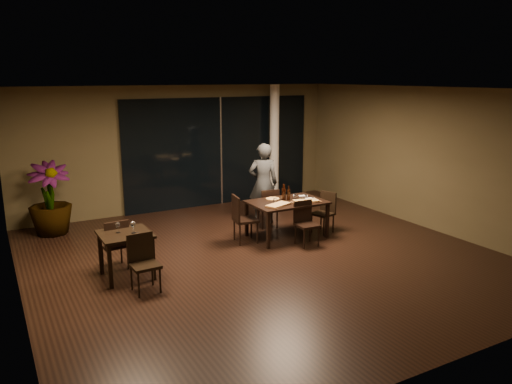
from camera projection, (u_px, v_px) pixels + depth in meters
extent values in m
plane|color=black|center=(263.00, 257.00, 9.06)|extent=(8.00, 8.00, 0.00)
cube|color=#453C25|center=(182.00, 148.00, 12.17)|extent=(8.00, 0.10, 3.00)
cube|color=#453C25|center=(454.00, 243.00, 5.26)|extent=(8.00, 0.10, 3.00)
cube|color=#453C25|center=(7.00, 205.00, 6.81)|extent=(0.10, 8.00, 3.00)
cube|color=#453C25|center=(429.00, 158.00, 10.62)|extent=(0.10, 8.00, 3.00)
cube|color=silver|center=(264.00, 88.00, 8.37)|extent=(8.00, 8.00, 0.04)
cube|color=black|center=(220.00, 151.00, 12.60)|extent=(5.00, 0.06, 2.70)
cylinder|color=silver|center=(274.00, 143.00, 12.96)|extent=(0.24, 0.24, 3.00)
cube|color=black|center=(287.00, 202.00, 10.05)|extent=(1.50, 1.00, 0.04)
cube|color=black|center=(268.00, 231.00, 9.43)|extent=(0.06, 0.06, 0.71)
cube|color=black|center=(327.00, 221.00, 10.08)|extent=(0.06, 0.06, 0.71)
cube|color=black|center=(247.00, 219.00, 10.18)|extent=(0.06, 0.06, 0.71)
cube|color=black|center=(303.00, 211.00, 10.83)|extent=(0.06, 0.06, 0.71)
cube|color=black|center=(125.00, 234.00, 8.02)|extent=(0.80, 0.80, 0.04)
cube|color=black|center=(110.00, 267.00, 7.66)|extent=(0.06, 0.06, 0.71)
cube|color=black|center=(153.00, 259.00, 7.98)|extent=(0.06, 0.06, 0.71)
cube|color=black|center=(100.00, 253.00, 8.24)|extent=(0.06, 0.06, 0.71)
cube|color=black|center=(141.00, 247.00, 8.56)|extent=(0.06, 0.06, 0.71)
cube|color=black|center=(267.00, 209.00, 10.79)|extent=(0.47, 0.47, 0.05)
cylinder|color=black|center=(272.00, 215.00, 11.04)|extent=(0.03, 0.03, 0.41)
cylinder|color=black|center=(258.00, 216.00, 10.94)|extent=(0.03, 0.03, 0.41)
cylinder|color=black|center=(277.00, 219.00, 10.74)|extent=(0.03, 0.03, 0.41)
cylinder|color=black|center=(263.00, 220.00, 10.63)|extent=(0.03, 0.03, 0.41)
cube|color=black|center=(270.00, 200.00, 10.57)|extent=(0.40, 0.11, 0.45)
cube|color=black|center=(307.00, 225.00, 9.61)|extent=(0.42, 0.42, 0.05)
cylinder|color=black|center=(304.00, 239.00, 9.44)|extent=(0.03, 0.03, 0.41)
cylinder|color=black|center=(319.00, 236.00, 9.58)|extent=(0.03, 0.03, 0.41)
cylinder|color=black|center=(295.00, 234.00, 9.73)|extent=(0.03, 0.03, 0.41)
cylinder|color=black|center=(310.00, 232.00, 9.87)|extent=(0.03, 0.03, 0.41)
cube|color=black|center=(303.00, 212.00, 9.71)|extent=(0.40, 0.05, 0.45)
cube|color=black|center=(246.00, 220.00, 9.80)|extent=(0.50, 0.50, 0.05)
cylinder|color=black|center=(257.00, 233.00, 9.75)|extent=(0.04, 0.04, 0.45)
cylinder|color=black|center=(251.00, 227.00, 10.07)|extent=(0.04, 0.04, 0.45)
cylinder|color=black|center=(240.00, 235.00, 9.63)|extent=(0.04, 0.04, 0.45)
cylinder|color=black|center=(234.00, 229.00, 9.96)|extent=(0.04, 0.04, 0.45)
cube|color=black|center=(236.00, 209.00, 9.68)|extent=(0.11, 0.44, 0.50)
cube|color=black|center=(323.00, 214.00, 10.42)|extent=(0.49, 0.49, 0.04)
cylinder|color=black|center=(312.00, 223.00, 10.46)|extent=(0.03, 0.03, 0.40)
cylinder|color=black|center=(324.00, 226.00, 10.24)|extent=(0.03, 0.03, 0.40)
cylinder|color=black|center=(321.00, 220.00, 10.68)|extent=(0.03, 0.03, 0.40)
cylinder|color=black|center=(333.00, 223.00, 10.46)|extent=(0.03, 0.03, 0.40)
cube|color=black|center=(328.00, 202.00, 10.49)|extent=(0.14, 0.39, 0.45)
cube|color=black|center=(114.00, 245.00, 8.46)|extent=(0.44, 0.44, 0.05)
cylinder|color=black|center=(121.00, 252.00, 8.73)|extent=(0.03, 0.03, 0.42)
cylinder|color=black|center=(102.00, 256.00, 8.55)|extent=(0.03, 0.03, 0.42)
cylinder|color=black|center=(128.00, 258.00, 8.46)|extent=(0.03, 0.03, 0.42)
cylinder|color=black|center=(108.00, 261.00, 8.28)|extent=(0.03, 0.03, 0.42)
cube|color=black|center=(117.00, 235.00, 8.26)|extent=(0.41, 0.07, 0.46)
cube|color=black|center=(145.00, 266.00, 7.53)|extent=(0.43, 0.43, 0.05)
cylinder|color=black|center=(139.00, 285.00, 7.36)|extent=(0.03, 0.03, 0.42)
cylinder|color=black|center=(160.00, 280.00, 7.53)|extent=(0.03, 0.03, 0.42)
cylinder|color=black|center=(132.00, 277.00, 7.63)|extent=(0.03, 0.03, 0.42)
cylinder|color=black|center=(152.00, 273.00, 7.81)|extent=(0.03, 0.03, 0.42)
cube|color=black|center=(140.00, 248.00, 7.63)|extent=(0.41, 0.06, 0.46)
imported|color=#2B2E30|center=(263.00, 183.00, 11.02)|extent=(0.71, 0.60, 1.79)
imported|color=#1F521B|center=(50.00, 199.00, 10.22)|extent=(0.86, 0.86, 1.51)
cube|color=#432915|center=(278.00, 206.00, 9.68)|extent=(0.60, 0.46, 0.01)
cube|color=#412614|center=(306.00, 202.00, 9.98)|extent=(0.63, 0.35, 0.01)
cylinder|color=#C94016|center=(273.00, 199.00, 10.20)|extent=(0.27, 0.27, 0.01)
cylinder|color=white|center=(275.00, 200.00, 9.94)|extent=(0.07, 0.07, 0.08)
cylinder|color=white|center=(295.00, 196.00, 10.23)|extent=(0.08, 0.08, 0.10)
cube|color=white|center=(310.00, 198.00, 10.24)|extent=(0.19, 0.13, 0.01)
cube|color=silver|center=(303.00, 196.00, 10.46)|extent=(0.21, 0.16, 0.01)
cube|color=silver|center=(135.00, 235.00, 7.87)|extent=(0.20, 0.14, 0.01)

